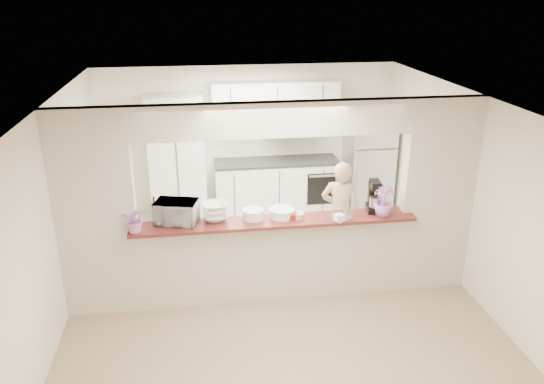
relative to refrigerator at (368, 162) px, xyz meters
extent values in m
plane|color=tan|center=(-2.05, -2.65, -0.85)|extent=(6.00, 6.00, 0.00)
cube|color=beige|center=(-2.05, -1.10, -0.84)|extent=(5.00, 2.90, 0.01)
cube|color=beige|center=(-4.10, -2.65, 0.40)|extent=(0.90, 0.15, 2.50)
cube|color=beige|center=(0.00, -2.65, 0.40)|extent=(0.90, 0.15, 2.50)
cube|color=beige|center=(-2.05, -2.65, 1.45)|extent=(3.20, 0.15, 0.40)
cube|color=beige|center=(-2.05, -2.65, -0.32)|extent=(3.20, 0.15, 1.05)
cube|color=maroon|center=(-2.05, -2.70, 0.22)|extent=(3.40, 0.38, 0.04)
cube|color=white|center=(-3.25, 0.05, 0.20)|extent=(0.90, 0.60, 2.10)
cube|color=white|center=(-1.60, 0.05, -0.40)|extent=(2.10, 0.60, 0.90)
cube|color=#2D2D30|center=(-1.60, 0.05, 0.07)|extent=(2.10, 0.62, 0.04)
cube|color=white|center=(-1.60, 0.18, 1.02)|extent=(2.10, 0.35, 0.75)
cube|color=black|center=(-1.35, 0.07, 0.59)|extent=(0.75, 0.45, 0.12)
cube|color=black|center=(-0.85, -0.25, -0.35)|extent=(0.55, 0.02, 0.55)
cube|color=silver|center=(0.00, 0.00, 0.00)|extent=(0.75, 0.70, 1.70)
imported|color=#C467AA|center=(-3.65, -2.80, 0.39)|extent=(0.34, 0.32, 0.30)
cylinder|color=black|center=(-3.45, -2.58, 0.36)|extent=(0.07, 0.07, 0.25)
cylinder|color=black|center=(-3.45, -2.58, 0.53)|extent=(0.02, 0.02, 0.09)
cylinder|color=black|center=(-3.45, -2.58, 0.36)|extent=(0.06, 0.06, 0.24)
cylinder|color=black|center=(-3.45, -2.58, 0.52)|extent=(0.02, 0.02, 0.08)
imported|color=#ACABB1|center=(-3.20, -2.60, 0.37)|extent=(0.55, 0.44, 0.27)
imported|color=silver|center=(-2.75, -2.60, 0.35)|extent=(0.31, 0.31, 0.21)
cylinder|color=white|center=(-2.30, -2.62, 0.29)|extent=(0.25, 0.25, 0.11)
cylinder|color=white|center=(-2.30, -2.62, 0.35)|extent=(0.26, 0.26, 0.01)
cylinder|color=white|center=(-1.95, -2.62, 0.29)|extent=(0.30, 0.30, 0.10)
cylinder|color=white|center=(-1.95, -2.62, 0.34)|extent=(0.31, 0.31, 0.01)
cylinder|color=maroon|center=(-1.85, -2.68, 0.28)|extent=(0.15, 0.15, 0.07)
cylinder|color=tan|center=(-1.77, -2.68, 0.27)|extent=(0.15, 0.15, 0.07)
cube|color=silver|center=(-1.25, -2.80, 0.25)|extent=(0.29, 0.24, 0.02)
cube|color=white|center=(-1.25, -2.80, 0.29)|extent=(0.14, 0.14, 0.06)
cube|color=black|center=(-0.80, -2.60, 0.27)|extent=(0.21, 0.29, 0.07)
cube|color=black|center=(-0.79, -2.51, 0.45)|extent=(0.13, 0.11, 0.28)
cube|color=black|center=(-0.80, -2.61, 0.59)|extent=(0.15, 0.24, 0.09)
cylinder|color=#B7B7BC|center=(-0.81, -2.66, 0.38)|extent=(0.13, 0.13, 0.12)
imported|color=#C36ECD|center=(-0.74, -2.76, 0.43)|extent=(0.22, 0.22, 0.38)
imported|color=tan|center=(-1.00, -1.85, -0.11)|extent=(0.64, 0.54, 1.49)
camera|label=1|loc=(-2.92, -8.39, 2.83)|focal=35.00mm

